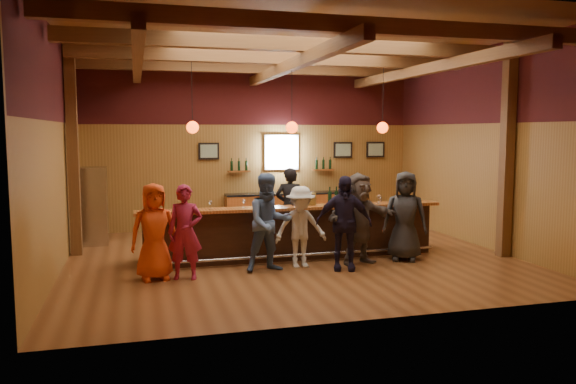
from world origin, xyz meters
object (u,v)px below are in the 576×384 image
(bar_counter, at_px, (291,232))
(customer_redvest, at_px, (185,232))
(customer_brown, at_px, (359,219))
(customer_dark, at_px, (405,216))
(bartender, at_px, (290,207))
(bottle_a, at_px, (330,198))
(stainless_fridge, at_px, (92,206))
(customer_denim, at_px, (269,223))
(back_bar_cabinet, at_px, (298,209))
(customer_white, at_px, (301,227))
(customer_navy, at_px, (344,223))
(ice_bucket, at_px, (311,199))
(customer_orange, at_px, (154,232))

(bar_counter, xyz_separation_m, customer_redvest, (-2.29, -1.26, 0.33))
(customer_brown, relative_size, customer_dark, 1.00)
(bartender, bearing_deg, bottle_a, 132.23)
(bar_counter, bearing_deg, stainless_fridge, 149.24)
(customer_denim, bearing_deg, back_bar_cabinet, 61.10)
(customer_white, bearing_deg, customer_dark, -0.13)
(customer_denim, relative_size, customer_white, 1.17)
(back_bar_cabinet, xyz_separation_m, customer_white, (-1.25, -4.53, 0.31))
(back_bar_cabinet, relative_size, customer_redvest, 2.36)
(customer_navy, distance_m, ice_bucket, 1.22)
(bartender, bearing_deg, bar_counter, 94.91)
(customer_denim, bearing_deg, stainless_fridge, 127.12)
(customer_denim, distance_m, customer_brown, 1.85)
(customer_orange, bearing_deg, customer_dark, -5.42)
(customer_navy, relative_size, bartender, 0.99)
(customer_white, distance_m, customer_brown, 1.20)
(customer_dark, bearing_deg, ice_bucket, -175.13)
(customer_orange, relative_size, customer_navy, 0.96)
(bar_counter, relative_size, customer_orange, 3.66)
(customer_brown, bearing_deg, customer_redvest, 166.94)
(ice_bucket, bearing_deg, back_bar_cabinet, 77.85)
(back_bar_cabinet, xyz_separation_m, customer_dark, (0.97, -4.50, 0.43))
(customer_redvest, bearing_deg, customer_denim, 20.65)
(back_bar_cabinet, distance_m, ice_bucket, 3.96)
(customer_brown, bearing_deg, stainless_fridge, 129.27)
(customer_white, relative_size, ice_bucket, 6.39)
(customer_orange, height_order, bottle_a, customer_orange)
(customer_denim, bearing_deg, customer_orange, 174.93)
(customer_denim, distance_m, customer_navy, 1.41)
(stainless_fridge, height_order, customer_brown, customer_brown)
(customer_redvest, bearing_deg, ice_bucket, 35.77)
(back_bar_cabinet, xyz_separation_m, bartender, (-0.93, -2.60, 0.43))
(bar_counter, height_order, customer_redvest, customer_redvest)
(customer_redvest, height_order, customer_navy, customer_navy)
(customer_redvest, height_order, bottle_a, customer_redvest)
(customer_denim, height_order, customer_white, customer_denim)
(customer_dark, relative_size, ice_bucket, 7.37)
(customer_orange, bearing_deg, back_bar_cabinet, 41.73)
(customer_white, bearing_deg, stainless_fridge, 138.91)
(customer_denim, xyz_separation_m, customer_brown, (1.85, 0.09, -0.01))
(customer_white, distance_m, bottle_a, 1.18)
(customer_redvest, height_order, customer_white, customer_redvest)
(bar_counter, height_order, customer_dark, customer_dark)
(bar_counter, xyz_separation_m, bartender, (0.25, 0.97, 0.38))
(bar_counter, distance_m, customer_brown, 1.56)
(customer_redvest, distance_m, customer_white, 2.24)
(customer_navy, xyz_separation_m, ice_bucket, (-0.30, 1.13, 0.33))
(customer_brown, xyz_separation_m, ice_bucket, (-0.76, 0.77, 0.32))
(customer_denim, bearing_deg, customer_redvest, 179.37)
(customer_denim, bearing_deg, customer_navy, -17.63)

